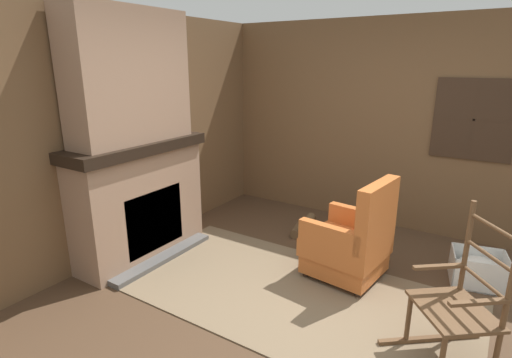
{
  "coord_description": "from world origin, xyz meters",
  "views": [
    {
      "loc": [
        1.14,
        -2.71,
        2.05
      ],
      "look_at": [
        -0.96,
        0.57,
        0.9
      ],
      "focal_mm": 28.0,
      "sensor_mm": 36.0,
      "label": 1
    }
  ],
  "objects_px": {
    "rocking_chair": "(458,313)",
    "firewood_stack": "(308,228)",
    "oil_lamp_vase": "(112,136)",
    "armchair": "(351,244)",
    "laundry_basket": "(478,269)",
    "storage_case": "(151,132)"
  },
  "relations": [
    {
      "from": "armchair",
      "to": "oil_lamp_vase",
      "type": "height_order",
      "value": "oil_lamp_vase"
    },
    {
      "from": "armchair",
      "to": "oil_lamp_vase",
      "type": "distance_m",
      "value": 2.55
    },
    {
      "from": "armchair",
      "to": "firewood_stack",
      "type": "height_order",
      "value": "armchair"
    },
    {
      "from": "rocking_chair",
      "to": "laundry_basket",
      "type": "distance_m",
      "value": 1.32
    },
    {
      "from": "firewood_stack",
      "to": "rocking_chair",
      "type": "bearing_deg",
      "value": -38.66
    },
    {
      "from": "armchair",
      "to": "firewood_stack",
      "type": "bearing_deg",
      "value": -35.44
    },
    {
      "from": "storage_case",
      "to": "armchair",
      "type": "bearing_deg",
      "value": 12.34
    },
    {
      "from": "laundry_basket",
      "to": "oil_lamp_vase",
      "type": "bearing_deg",
      "value": -154.56
    },
    {
      "from": "firewood_stack",
      "to": "armchair",
      "type": "bearing_deg",
      "value": -42.26
    },
    {
      "from": "laundry_basket",
      "to": "storage_case",
      "type": "xyz_separation_m",
      "value": [
        -3.21,
        -1.03,
        1.17
      ]
    },
    {
      "from": "armchair",
      "to": "storage_case",
      "type": "distance_m",
      "value": 2.39
    },
    {
      "from": "rocking_chair",
      "to": "oil_lamp_vase",
      "type": "relative_size",
      "value": 4.85
    },
    {
      "from": "armchair",
      "to": "storage_case",
      "type": "xyz_separation_m",
      "value": [
        -2.14,
        -0.47,
        0.96
      ]
    },
    {
      "from": "rocking_chair",
      "to": "storage_case",
      "type": "xyz_separation_m",
      "value": [
        -3.16,
        0.26,
        0.92
      ]
    },
    {
      "from": "rocking_chair",
      "to": "laundry_basket",
      "type": "height_order",
      "value": "rocking_chair"
    },
    {
      "from": "firewood_stack",
      "to": "laundry_basket",
      "type": "xyz_separation_m",
      "value": [
        1.86,
        -0.15,
        0.07
      ]
    },
    {
      "from": "firewood_stack",
      "to": "oil_lamp_vase",
      "type": "bearing_deg",
      "value": -128.86
    },
    {
      "from": "firewood_stack",
      "to": "laundry_basket",
      "type": "relative_size",
      "value": 0.85
    },
    {
      "from": "laundry_basket",
      "to": "oil_lamp_vase",
      "type": "distance_m",
      "value": 3.75
    },
    {
      "from": "armchair",
      "to": "oil_lamp_vase",
      "type": "relative_size",
      "value": 4.38
    },
    {
      "from": "rocking_chair",
      "to": "firewood_stack",
      "type": "xyz_separation_m",
      "value": [
        -1.8,
        1.44,
        -0.32
      ]
    },
    {
      "from": "rocking_chair",
      "to": "oil_lamp_vase",
      "type": "xyz_separation_m",
      "value": [
        -3.16,
        -0.23,
        0.95
      ]
    }
  ]
}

